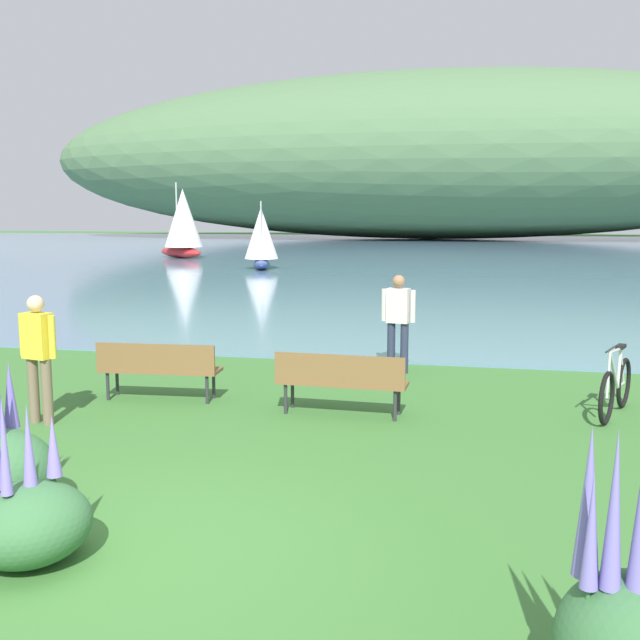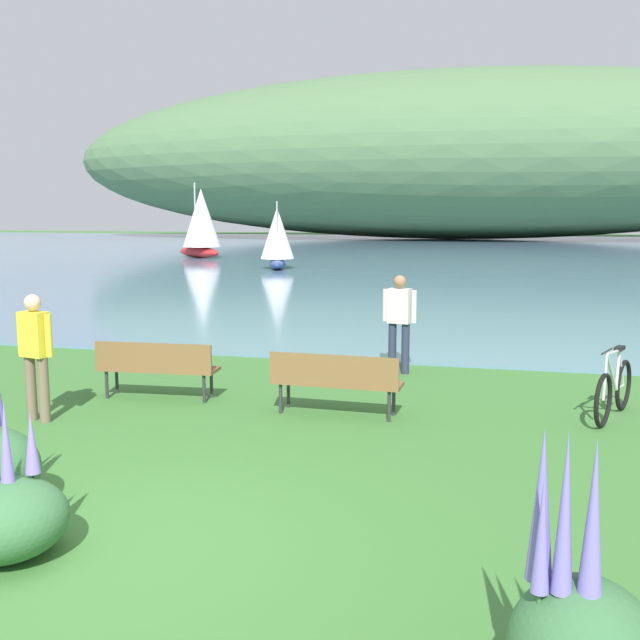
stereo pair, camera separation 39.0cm
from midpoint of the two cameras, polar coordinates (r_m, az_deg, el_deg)
ground_plane at (r=6.57m, az=-13.74°, el=-16.84°), size 200.00×200.00×0.00m
bay_water at (r=53.51m, az=10.74°, el=5.15°), size 180.00×80.00×0.04m
distant_hillside at (r=81.14m, az=10.36°, el=12.32°), size 85.73×28.00×17.39m
park_bench_near_camera at (r=11.24m, az=-11.52°, el=-3.42°), size 1.83×0.59×0.88m
park_bench_further_along at (r=10.13m, az=2.31°, el=-4.54°), size 1.82×0.56×0.88m
bicycle_leaning_near_bench at (r=10.85m, az=22.68°, el=-4.98°), size 0.71×1.67×1.01m
person_at_shoreline at (r=12.84m, az=7.00°, el=0.19°), size 0.60×0.29×1.71m
person_on_the_grass at (r=10.41m, az=-20.11°, el=-2.13°), size 0.60×0.30×1.71m
echium_bush_beside_closest at (r=4.61m, az=22.00°, el=-21.95°), size 0.82×0.82×1.66m
echium_bush_mid_cluster at (r=6.57m, az=-21.53°, el=-13.88°), size 1.00×1.00×1.39m
sailboat_nearest_to_shore at (r=46.25m, az=-8.92°, el=7.44°), size 3.88×3.34×4.60m
sailboat_mid_bay at (r=36.77m, az=-3.01°, el=6.40°), size 2.07×2.93×3.31m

